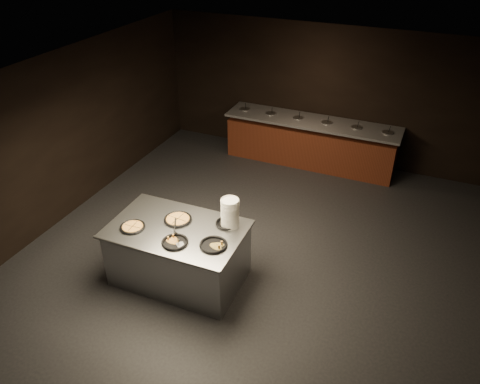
# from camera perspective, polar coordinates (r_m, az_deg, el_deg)

# --- Properties ---
(room) EXTENTS (7.02, 8.02, 2.92)m
(room) POSITION_cam_1_polar(r_m,az_deg,el_deg) (6.83, 0.81, 1.38)
(room) COLOR black
(room) RESTS_ON ground
(salad_bar) EXTENTS (3.70, 0.83, 1.18)m
(salad_bar) POSITION_cam_1_polar(r_m,az_deg,el_deg) (10.30, 8.52, 5.69)
(salad_bar) COLOR #5B2315
(salad_bar) RESTS_ON ground
(serving_counter) EXTENTS (1.97, 1.28, 0.94)m
(serving_counter) POSITION_cam_1_polar(r_m,az_deg,el_deg) (7.09, -7.46, -7.54)
(serving_counter) COLOR #B7BABF
(serving_counter) RESTS_ON ground
(plate_stack) EXTENTS (0.26, 0.26, 0.44)m
(plate_stack) POSITION_cam_1_polar(r_m,az_deg,el_deg) (6.65, -1.22, -2.57)
(plate_stack) COLOR white
(plate_stack) RESTS_ON serving_counter
(pan_veggie_whole) EXTENTS (0.36, 0.36, 0.04)m
(pan_veggie_whole) POSITION_cam_1_polar(r_m,az_deg,el_deg) (6.89, -12.97, -4.16)
(pan_veggie_whole) COLOR black
(pan_veggie_whole) RESTS_ON serving_counter
(pan_cheese_whole) EXTENTS (0.41, 0.41, 0.04)m
(pan_cheese_whole) POSITION_cam_1_polar(r_m,az_deg,el_deg) (6.93, -7.59, -3.31)
(pan_cheese_whole) COLOR black
(pan_cheese_whole) RESTS_ON serving_counter
(pan_cheese_slices_a) EXTENTS (0.34, 0.34, 0.04)m
(pan_cheese_slices_a) POSITION_cam_1_polar(r_m,az_deg,el_deg) (6.79, -1.57, -3.82)
(pan_cheese_slices_a) COLOR black
(pan_cheese_slices_a) RESTS_ON serving_counter
(pan_cheese_slices_b) EXTENTS (0.37, 0.37, 0.04)m
(pan_cheese_slices_b) POSITION_cam_1_polar(r_m,az_deg,el_deg) (6.50, -7.94, -6.05)
(pan_cheese_slices_b) COLOR black
(pan_cheese_slices_b) RESTS_ON serving_counter
(pan_veggie_slices) EXTENTS (0.39, 0.39, 0.04)m
(pan_veggie_slices) POSITION_cam_1_polar(r_m,az_deg,el_deg) (6.40, -3.25, -6.43)
(pan_veggie_slices) COLOR black
(pan_veggie_slices) RESTS_ON serving_counter
(server_left) EXTENTS (0.20, 0.30, 0.16)m
(server_left) POSITION_cam_1_polar(r_m,az_deg,el_deg) (6.72, -7.92, -3.99)
(server_left) COLOR #B7BABF
(server_left) RESTS_ON serving_counter
(server_right) EXTENTS (0.29, 0.27, 0.17)m
(server_right) POSITION_cam_1_polar(r_m,az_deg,el_deg) (6.49, -7.66, -5.37)
(server_right) COLOR #B7BABF
(server_right) RESTS_ON serving_counter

